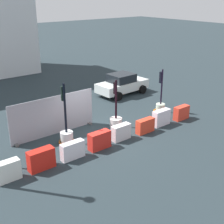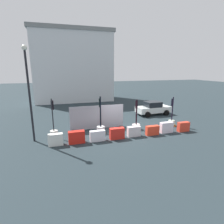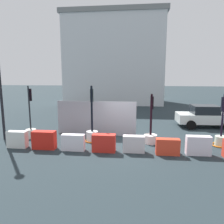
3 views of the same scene
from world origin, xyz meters
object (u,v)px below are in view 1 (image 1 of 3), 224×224
(traffic_light_2, at_px, (116,118))
(construction_barrier_3, at_px, (99,140))
(construction_barrier_2, at_px, (73,150))
(construction_barrier_7, at_px, (181,113))
(car_white_van, at_px, (122,84))
(construction_barrier_4, at_px, (121,132))
(construction_barrier_6, at_px, (161,118))
(traffic_light_1, at_px, (66,133))
(construction_barrier_5, at_px, (145,126))
(traffic_light_3, at_px, (161,105))
(construction_barrier_0, at_px, (8,171))
(construction_barrier_1, at_px, (41,159))

(traffic_light_2, distance_m, construction_barrier_3, 2.81)
(construction_barrier_2, distance_m, construction_barrier_7, 7.50)
(car_white_van, bearing_deg, construction_barrier_2, -143.21)
(traffic_light_2, xyz_separation_m, construction_barrier_4, (-0.87, -1.49, -0.09))
(construction_barrier_3, relative_size, construction_barrier_6, 1.01)
(construction_barrier_7, bearing_deg, construction_barrier_6, 174.70)
(traffic_light_1, xyz_separation_m, traffic_light_2, (3.22, 0.04, -0.03))
(construction_barrier_5, bearing_deg, construction_barrier_3, 179.19)
(construction_barrier_4, xyz_separation_m, construction_barrier_7, (4.54, -0.14, 0.00))
(traffic_light_3, xyz_separation_m, construction_barrier_5, (-2.92, -1.64, -0.08))
(construction_barrier_5, height_order, construction_barrier_6, construction_barrier_6)
(traffic_light_3, height_order, construction_barrier_7, traffic_light_3)
(traffic_light_2, xyz_separation_m, construction_barrier_7, (3.67, -1.63, -0.08))
(construction_barrier_6, bearing_deg, construction_barrier_4, -179.95)
(construction_barrier_3, height_order, construction_barrier_7, construction_barrier_3)
(traffic_light_2, height_order, construction_barrier_4, traffic_light_2)
(construction_barrier_4, xyz_separation_m, construction_barrier_5, (1.57, -0.14, -0.02))
(construction_barrier_7, bearing_deg, construction_barrier_5, -179.96)
(construction_barrier_3, xyz_separation_m, construction_barrier_4, (1.44, 0.10, -0.03))
(construction_barrier_0, distance_m, car_white_van, 12.31)
(traffic_light_3, height_order, construction_barrier_1, traffic_light_3)
(traffic_light_3, xyz_separation_m, construction_barrier_7, (0.05, -1.64, -0.05))
(construction_barrier_5, bearing_deg, construction_barrier_0, 179.10)
(construction_barrier_4, bearing_deg, construction_barrier_6, 0.05)
(construction_barrier_1, height_order, construction_barrier_7, construction_barrier_1)
(traffic_light_1, bearing_deg, construction_barrier_1, -144.63)
(traffic_light_3, relative_size, construction_barrier_3, 2.43)
(construction_barrier_1, xyz_separation_m, construction_barrier_6, (7.45, 0.06, -0.00))
(construction_barrier_5, relative_size, car_white_van, 0.27)
(traffic_light_1, relative_size, car_white_van, 0.77)
(construction_barrier_4, bearing_deg, construction_barrier_5, -5.26)
(construction_barrier_3, distance_m, construction_barrier_7, 5.98)
(construction_barrier_3, distance_m, car_white_van, 8.67)
(construction_barrier_1, relative_size, construction_barrier_5, 1.06)
(traffic_light_1, distance_m, construction_barrier_2, 1.69)
(construction_barrier_1, distance_m, construction_barrier_7, 9.02)
(construction_barrier_2, bearing_deg, construction_barrier_0, 178.18)
(traffic_light_1, distance_m, construction_barrier_7, 7.08)
(construction_barrier_1, distance_m, construction_barrier_6, 7.45)
(construction_barrier_0, xyz_separation_m, construction_barrier_3, (4.48, -0.08, 0.00))
(construction_barrier_4, distance_m, construction_barrier_6, 2.98)
(construction_barrier_6, bearing_deg, construction_barrier_0, -179.81)
(traffic_light_2, xyz_separation_m, construction_barrier_5, (0.70, -1.64, -0.11))
(traffic_light_2, bearing_deg, car_white_van, 46.59)
(traffic_light_1, height_order, construction_barrier_5, traffic_light_1)
(construction_barrier_2, height_order, construction_barrier_6, construction_barrier_6)
(construction_barrier_6, bearing_deg, car_white_van, 71.35)
(construction_barrier_1, distance_m, construction_barrier_5, 6.05)
(construction_barrier_3, height_order, construction_barrier_4, construction_barrier_3)
(traffic_light_1, xyz_separation_m, car_white_van, (7.27, 4.32, 0.24))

